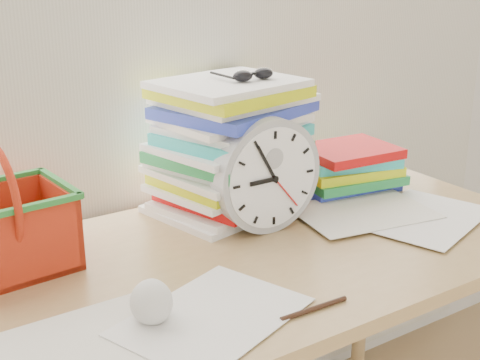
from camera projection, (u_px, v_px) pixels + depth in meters
desk at (245, 283)px, 1.42m from camera, size 1.40×0.70×0.75m
paper_stack at (233, 145)px, 1.58m from camera, size 0.41×0.37×0.32m
clock at (267, 175)px, 1.47m from camera, size 0.26×0.05×0.26m
sunglasses at (253, 75)px, 1.50m from camera, size 0.12×0.11×0.03m
book_stack at (342, 169)px, 1.73m from camera, size 0.31×0.26×0.12m
basket at (0, 209)px, 1.27m from camera, size 0.27×0.22×0.26m
crumpled_ball at (151, 301)px, 1.12m from camera, size 0.08×0.08×0.08m
pen at (314, 309)px, 1.16m from camera, size 0.14×0.01×0.01m
scattered_papers at (245, 248)px, 1.40m from camera, size 1.26×0.42×0.02m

